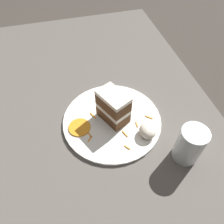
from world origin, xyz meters
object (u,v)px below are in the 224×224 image
at_px(plate, 112,120).
at_px(cake_slice, 113,107).
at_px(cream_dollop, 148,131).
at_px(orange_garnish, 80,127).
at_px(drinking_glass, 189,146).

xyz_separation_m(plate, cake_slice, (0.01, -0.01, 0.06)).
bearing_deg(plate, cream_dollop, -133.50).
distance_m(cake_slice, orange_garnish, 0.12).
relative_size(cake_slice, drinking_glass, 0.96).
relative_size(cake_slice, cream_dollop, 2.06).
relative_size(plate, cream_dollop, 5.71).
xyz_separation_m(orange_garnish, drinking_glass, (-0.16, -0.27, 0.04)).
bearing_deg(cream_dollop, plate, 46.50).
xyz_separation_m(cream_dollop, orange_garnish, (0.08, 0.19, -0.02)).
distance_m(plate, drinking_glass, 0.24).
xyz_separation_m(cream_dollop, drinking_glass, (-0.09, -0.08, 0.02)).
distance_m(plate, orange_garnish, 0.10).
bearing_deg(cream_dollop, orange_garnish, 68.12).
height_order(cake_slice, drinking_glass, same).
bearing_deg(drinking_glass, orange_garnish, 58.68).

